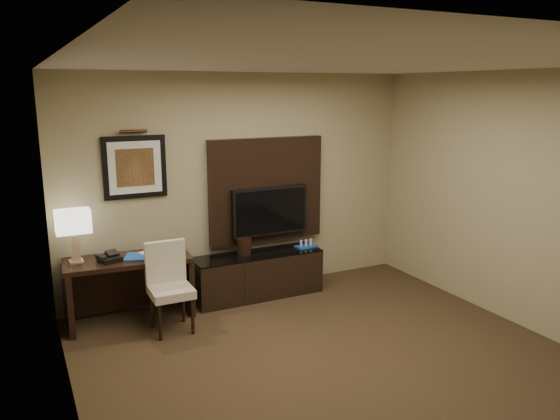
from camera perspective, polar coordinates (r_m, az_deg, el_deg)
floor at (r=5.10m, az=7.58°, el=-17.05°), size 4.50×5.00×0.01m
ceiling at (r=4.44m, az=8.61°, el=14.94°), size 4.50×5.00×0.01m
wall_back at (r=6.75m, az=-3.97°, el=2.67°), size 4.50×0.01×2.70m
wall_left at (r=3.84m, az=-21.08°, el=-5.82°), size 0.01×5.00×2.70m
wall_right at (r=6.12m, az=25.75°, el=0.42°), size 0.01×5.00×2.70m
desk at (r=6.27m, az=-15.46°, el=-7.96°), size 1.37×0.67×0.71m
credenza at (r=6.74m, az=-2.34°, el=-6.79°), size 1.59×0.44×0.55m
tv_wall_panel at (r=6.83m, az=-1.44°, el=2.13°), size 1.50×0.12×1.30m
tv at (r=6.79m, az=-1.07°, el=-0.08°), size 1.00×0.08×0.60m
artwork at (r=6.31m, az=-14.94°, el=4.34°), size 0.70×0.04×0.70m
picture_light at (r=6.23m, az=-15.08°, el=7.94°), size 0.04×0.04×0.30m
desk_chair at (r=5.86m, az=-11.33°, el=-8.27°), size 0.43×0.50×0.89m
table_lamp at (r=6.11m, az=-20.68°, el=-2.79°), size 0.34×0.22×0.52m
desk_phone at (r=6.07m, az=-17.38°, el=-4.69°), size 0.26×0.25×0.10m
blue_folder at (r=6.15m, az=-14.84°, el=-4.74°), size 0.30×0.35×0.02m
book at (r=6.14m, az=-14.17°, el=-3.71°), size 0.16×0.07×0.22m
ice_bucket at (r=6.60m, az=-3.78°, el=-3.83°), size 0.18×0.18×0.20m
minibar_tray at (r=6.90m, az=2.73°, el=-3.51°), size 0.28×0.19×0.10m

